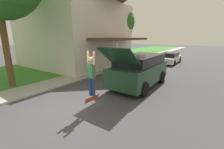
% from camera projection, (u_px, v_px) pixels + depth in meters
% --- Properties ---
extents(ground_plane, '(120.00, 120.00, 0.00)m').
position_uv_depth(ground_plane, '(68.00, 108.00, 6.61)').
color(ground_plane, '#3D3D3F').
extents(lawn, '(10.00, 80.00, 0.08)m').
position_uv_depth(lawn, '(64.00, 66.00, 15.82)').
color(lawn, '#387F2D').
rests_on(lawn, ground_plane).
extents(sidewalk, '(1.80, 80.00, 0.10)m').
position_uv_depth(sidewalk, '(96.00, 71.00, 13.37)').
color(sidewalk, '#9E9E99').
rests_on(sidewalk, ground_plane).
extents(house, '(12.12, 9.52, 9.05)m').
position_uv_depth(house, '(75.00, 20.00, 15.98)').
color(house, beige).
rests_on(house, lawn).
extents(lawn_tree_far, '(3.61, 3.61, 6.48)m').
position_uv_depth(lawn_tree_far, '(119.00, 22.00, 17.50)').
color(lawn_tree_far, brown).
rests_on(lawn_tree_far, lawn).
extents(suv_parked, '(2.20, 5.44, 2.59)m').
position_uv_depth(suv_parked, '(140.00, 70.00, 9.37)').
color(suv_parked, '#193823').
rests_on(suv_parked, ground_plane).
extents(car_down_street, '(1.91, 4.57, 1.28)m').
position_uv_depth(car_down_street, '(170.00, 58.00, 17.76)').
color(car_down_street, silver).
rests_on(car_down_street, ground_plane).
extents(skateboarder, '(0.41, 0.22, 1.87)m').
position_uv_depth(skateboarder, '(92.00, 74.00, 6.07)').
color(skateboarder, navy).
rests_on(skateboarder, ground_plane).
extents(skateboard, '(0.16, 0.80, 0.23)m').
position_uv_depth(skateboard, '(92.00, 99.00, 6.37)').
color(skateboard, '#B73D23').
rests_on(skateboard, ground_plane).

